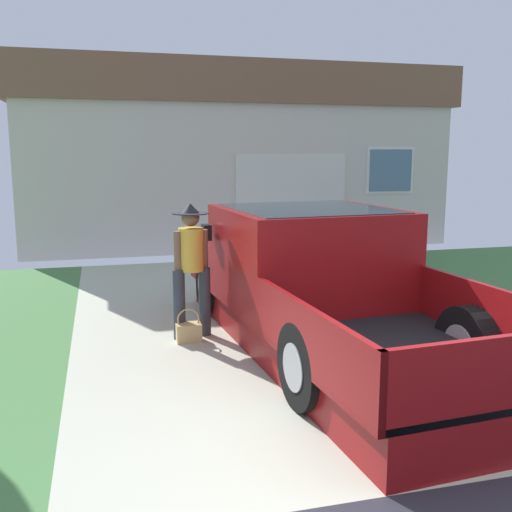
{
  "coord_description": "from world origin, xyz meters",
  "views": [
    {
      "loc": [
        -2.18,
        -3.28,
        2.28
      ],
      "look_at": [
        -0.34,
        3.67,
        1.02
      ],
      "focal_mm": 41.35,
      "sensor_mm": 36.0,
      "label": 1
    }
  ],
  "objects_px": {
    "pickup_truck": "(313,283)",
    "house_with_garage": "(227,156)",
    "person_with_hat": "(191,262)",
    "handbag": "(189,331)",
    "wheeled_trash_bin": "(365,235)"
  },
  "relations": [
    {
      "from": "person_with_hat",
      "to": "house_with_garage",
      "type": "bearing_deg",
      "value": 59.78
    },
    {
      "from": "handbag",
      "to": "wheeled_trash_bin",
      "type": "relative_size",
      "value": 0.38
    },
    {
      "from": "person_with_hat",
      "to": "house_with_garage",
      "type": "height_order",
      "value": "house_with_garage"
    },
    {
      "from": "wheeled_trash_bin",
      "to": "handbag",
      "type": "bearing_deg",
      "value": -135.42
    },
    {
      "from": "pickup_truck",
      "to": "house_with_garage",
      "type": "distance_m",
      "value": 9.25
    },
    {
      "from": "person_with_hat",
      "to": "handbag",
      "type": "bearing_deg",
      "value": -129.51
    },
    {
      "from": "pickup_truck",
      "to": "handbag",
      "type": "bearing_deg",
      "value": 164.19
    },
    {
      "from": "house_with_garage",
      "to": "handbag",
      "type": "bearing_deg",
      "value": -105.12
    },
    {
      "from": "handbag",
      "to": "house_with_garage",
      "type": "relative_size",
      "value": 0.04
    },
    {
      "from": "person_with_hat",
      "to": "house_with_garage",
      "type": "xyz_separation_m",
      "value": [
        2.3,
        8.61,
        1.25
      ]
    },
    {
      "from": "pickup_truck",
      "to": "person_with_hat",
      "type": "xyz_separation_m",
      "value": [
        -1.42,
        0.48,
        0.25
      ]
    },
    {
      "from": "pickup_truck",
      "to": "house_with_garage",
      "type": "height_order",
      "value": "house_with_garage"
    },
    {
      "from": "handbag",
      "to": "house_with_garage",
      "type": "bearing_deg",
      "value": 74.88
    },
    {
      "from": "pickup_truck",
      "to": "wheeled_trash_bin",
      "type": "distance_m",
      "value": 5.44
    },
    {
      "from": "wheeled_trash_bin",
      "to": "pickup_truck",
      "type": "bearing_deg",
      "value": -121.93
    }
  ]
}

